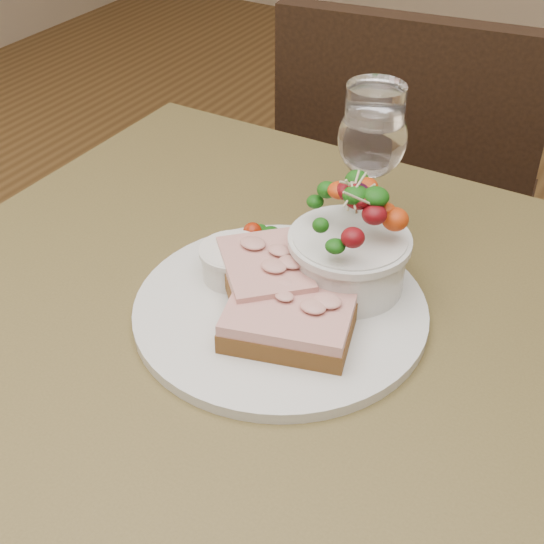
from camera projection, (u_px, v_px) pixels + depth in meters
The scene contains 9 objects.
cafe_table at pixel (254, 398), 0.83m from camera, with size 0.80×0.80×0.75m.
chair_far at pixel (403, 286), 1.57m from camera, with size 0.47×0.47×0.90m.
dinner_plate at pixel (280, 310), 0.78m from camera, with size 0.30×0.30×0.01m, color silver.
sandwich_front at pixel (289, 321), 0.73m from camera, with size 0.14×0.12×0.03m.
sandwich_back at pixel (265, 273), 0.78m from camera, with size 0.14×0.14×0.03m.
ramekin at pixel (234, 261), 0.80m from camera, with size 0.07×0.07×0.04m.
salad_bowl at pixel (350, 238), 0.77m from camera, with size 0.12×0.12×0.13m.
garnish at pixel (263, 234), 0.87m from camera, with size 0.05×0.04×0.02m.
wine_glass at pixel (372, 143), 0.82m from camera, with size 0.08×0.08×0.18m.
Camera 1 is at (0.31, -0.49, 1.25)m, focal length 50.00 mm.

